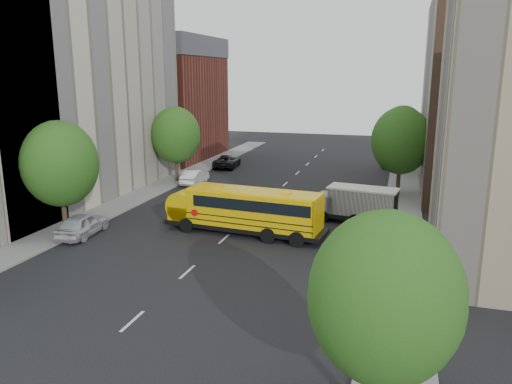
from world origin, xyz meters
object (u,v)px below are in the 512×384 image
at_px(street_tree_2, 176,135).
at_px(safari_truck, 357,204).
at_px(street_tree_5, 402,131).
at_px(parked_car_2, 227,161).
at_px(street_tree_4, 401,141).
at_px(parked_car_5, 388,162).
at_px(street_tree_1, 60,164).
at_px(street_tree_3, 385,298).
at_px(parked_car_1, 195,177).
at_px(school_bus, 243,209).
at_px(parked_car_0, 82,224).

height_order(street_tree_2, safari_truck, street_tree_2).
xyz_separation_m(street_tree_5, parked_car_2, (-19.80, -2.89, -3.96)).
bearing_deg(street_tree_4, parked_car_5, 95.37).
bearing_deg(street_tree_1, street_tree_3, -32.47).
distance_m(street_tree_4, parked_car_1, 20.28).
distance_m(street_tree_1, street_tree_3, 26.08).
relative_size(parked_car_1, parked_car_5, 1.17).
bearing_deg(parked_car_2, safari_truck, 127.02).
height_order(street_tree_1, parked_car_5, street_tree_1).
xyz_separation_m(street_tree_2, parked_car_5, (20.60, 14.88, -4.19)).
xyz_separation_m(school_bus, parked_car_2, (-9.69, 23.57, -1.07)).
bearing_deg(street_tree_4, street_tree_3, -90.00).
relative_size(street_tree_2, safari_truck, 1.17).
bearing_deg(school_bus, parked_car_2, 117.91).
relative_size(street_tree_4, parked_car_5, 2.09).
bearing_deg(street_tree_2, safari_truck, -26.23).
height_order(street_tree_3, parked_car_1, street_tree_3).
bearing_deg(street_tree_3, parked_car_2, 115.72).
relative_size(street_tree_1, street_tree_5, 1.05).
height_order(street_tree_4, parked_car_1, street_tree_4).
distance_m(street_tree_2, parked_car_5, 25.76).
distance_m(street_tree_4, safari_truck, 10.51).
distance_m(street_tree_5, parked_car_1, 23.77).
height_order(parked_car_1, parked_car_2, parked_car_1).
xyz_separation_m(street_tree_4, parked_car_5, (-1.40, 14.88, -4.44)).
bearing_deg(parked_car_0, school_bus, -166.22).
relative_size(street_tree_3, parked_car_1, 1.57).
relative_size(street_tree_2, street_tree_4, 0.95).
relative_size(street_tree_3, street_tree_5, 0.95).
height_order(street_tree_1, parked_car_2, street_tree_1).
bearing_deg(street_tree_2, school_bus, -50.58).
xyz_separation_m(parked_car_0, parked_car_1, (0.80, 17.51, -0.06)).
height_order(street_tree_1, street_tree_4, street_tree_4).
height_order(street_tree_4, parked_car_0, street_tree_4).
xyz_separation_m(school_bus, parked_car_1, (-9.69, 13.92, -1.06)).
bearing_deg(street_tree_4, parked_car_2, 155.29).
relative_size(street_tree_4, street_tree_5, 1.08).
bearing_deg(street_tree_5, street_tree_2, -151.39).
xyz_separation_m(street_tree_2, parked_car_0, (1.40, -18.05, -4.02)).
bearing_deg(safari_truck, parked_car_2, 140.88).
bearing_deg(street_tree_1, parked_car_2, 85.36).
height_order(parked_car_0, parked_car_2, parked_car_0).
bearing_deg(street_tree_4, street_tree_1, -140.71).
bearing_deg(street_tree_1, parked_car_0, -2.22).
xyz_separation_m(street_tree_5, safari_truck, (-2.83, -21.44, -3.27)).
distance_m(street_tree_2, street_tree_4, 22.00).
distance_m(street_tree_2, parked_car_1, 4.67).
relative_size(parked_car_0, parked_car_1, 1.05).
bearing_deg(parked_car_5, parked_car_1, -140.02).
height_order(street_tree_5, parked_car_5, street_tree_5).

